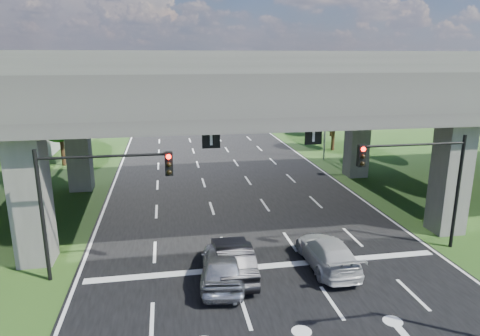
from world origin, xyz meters
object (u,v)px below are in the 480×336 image
object	(u,v)px
streetlight_far	(323,99)
car_dark	(233,259)
signal_left	(92,189)
streetlight_beyond	(279,88)
car_silver	(223,264)
signal_right	(422,173)
car_white	(327,253)

from	to	relation	value
streetlight_far	car_dark	size ratio (longest dim) A/B	2.13
signal_left	streetlight_far	bearing A→B (deg)	48.22
streetlight_beyond	car_silver	world-z (taller)	streetlight_beyond
streetlight_far	car_silver	distance (m)	25.35
streetlight_far	car_dark	xyz separation A→B (m)	(-11.90, -21.00, -5.04)
signal_right	streetlight_far	world-z (taller)	streetlight_far
signal_right	streetlight_beyond	xyz separation A→B (m)	(2.27, 36.06, 1.66)
car_dark	streetlight_beyond	bearing A→B (deg)	-106.74
streetlight_beyond	car_dark	bearing A→B (deg)	-107.83
streetlight_far	car_dark	world-z (taller)	streetlight_far
signal_right	signal_left	distance (m)	15.65
signal_right	car_dark	world-z (taller)	signal_right
streetlight_far	streetlight_beyond	bearing A→B (deg)	90.00
signal_right	car_silver	distance (m)	10.81
streetlight_beyond	car_white	world-z (taller)	streetlight_beyond
signal_right	streetlight_beyond	bearing A→B (deg)	86.39
car_dark	signal_right	bearing A→B (deg)	-173.31
car_dark	car_white	xyz separation A→B (m)	(4.54, 0.00, -0.07)
signal_right	streetlight_beyond	world-z (taller)	streetlight_beyond
streetlight_far	car_white	world-z (taller)	streetlight_far
signal_left	car_dark	bearing A→B (deg)	-8.89
car_dark	car_white	size ratio (longest dim) A/B	0.97
streetlight_far	streetlight_beyond	size ratio (longest dim) A/B	1.00
streetlight_far	car_silver	world-z (taller)	streetlight_far
signal_left	car_silver	world-z (taller)	signal_left
signal_left	streetlight_far	world-z (taller)	streetlight_far
car_silver	car_dark	world-z (taller)	car_silver
signal_right	car_white	distance (m)	6.22
streetlight_beyond	car_white	xyz separation A→B (m)	(-7.36, -37.00, -5.11)
streetlight_beyond	car_dark	world-z (taller)	streetlight_beyond
signal_right	car_white	world-z (taller)	signal_right
signal_left	car_silver	size ratio (longest dim) A/B	1.27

